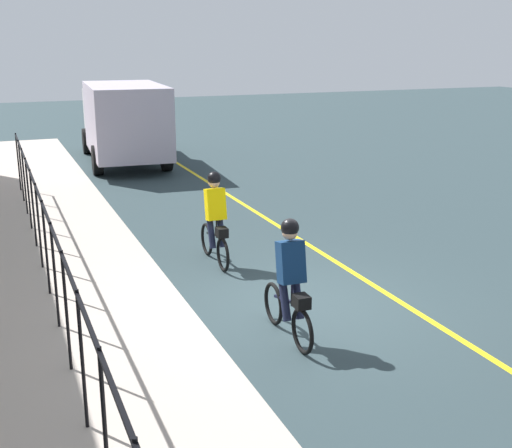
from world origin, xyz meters
TOP-DOWN VIEW (x-y plane):
  - ground_plane at (0.00, 0.00)m, footprint 80.00×80.00m
  - lane_line_centre at (0.00, -1.60)m, footprint 36.00×0.12m
  - sidewalk at (0.00, 3.40)m, footprint 40.00×3.20m
  - iron_fence at (1.00, 3.80)m, footprint 18.26×0.04m
  - cyclist_lead at (2.48, 0.62)m, footprint 1.71×0.37m
  - cyclist_follow at (-1.10, 0.72)m, footprint 1.71×0.37m
  - box_truck_background at (13.97, 0.09)m, footprint 6.85×2.90m

SIDE VIEW (x-z plane):
  - ground_plane at x=0.00m, z-range 0.00..0.00m
  - lane_line_centre at x=0.00m, z-range 0.00..0.01m
  - sidewalk at x=0.00m, z-range 0.00..0.15m
  - cyclist_lead at x=2.48m, z-range 0.00..1.82m
  - cyclist_follow at x=-1.10m, z-range 0.00..1.82m
  - iron_fence at x=1.00m, z-range 0.49..2.09m
  - box_truck_background at x=13.97m, z-range 0.16..2.94m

